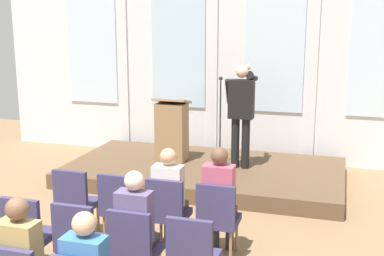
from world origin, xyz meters
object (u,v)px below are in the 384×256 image
Objects in this scene: audience_r0_c2 at (170,193)px; chair_r1_c3 at (193,254)px; chair_r0_c0 at (75,199)px; chair_r1_c0 at (28,231)px; audience_r1_c2 at (137,225)px; chair_r1_c2 at (134,245)px; mic_stand at (220,145)px; lectern at (172,131)px; chair_r0_c1 at (120,204)px; audience_r0_c3 at (220,196)px; chair_r1_c1 at (79,238)px; chair_r0_c3 at (218,215)px; speaker at (241,109)px; chair_r0_c2 at (168,209)px.

chair_r1_c3 is at bearing -60.50° from audience_r0_c2.
chair_r0_c0 and chair_r1_c0 have the same top height.
audience_r1_c2 is at bearing 3.75° from chair_r1_c0.
chair_r0_c0 and chair_r1_c2 have the same top height.
mic_stand is 0.91m from lectern.
mic_stand is 1.65× the size of chair_r0_c0.
audience_r0_c2 reaches higher than chair_r0_c1.
lectern is at bearing 111.81° from chair_r1_c3.
chair_r1_c1 is at bearing -138.61° from audience_r0_c3.
speaker is at bearing 96.26° from chair_r0_c3.
speaker reaches higher than audience_r1_c2.
audience_r0_c3 reaches higher than chair_r0_c3.
audience_r1_c2 reaches higher than chair_r0_c1.
audience_r1_c2 is (0.08, -3.91, 0.14)m from mic_stand.
lectern is 2.97m from chair_r0_c0.
chair_r0_c3 is at bearing 90.00° from chair_r1_c3.
speaker is 3.11m from chair_r0_c1.
lectern is 3.02m from audience_r0_c2.
speaker is 1.88× the size of chair_r1_c0.
chair_r0_c2 is at bearing -90.00° from audience_r0_c2.
chair_r1_c0 and chair_r1_c1 have the same top height.
mic_stand reaches higher than audience_r1_c2.
chair_r0_c0 is 0.72× the size of audience_r1_c2.
chair_r0_c0 and chair_r1_c3 have the same top height.
chair_r1_c1 is (-0.93, -3.90, -0.75)m from speaker.
audience_r1_c2 is at bearing 172.53° from chair_r1_c3.
audience_r0_c2 is at bearing 7.60° from chair_r0_c1.
chair_r1_c2 is 1.00× the size of chair_r1_c3.
lectern reaches higher than chair_r1_c0.
chair_r0_c1 is at bearing 123.64° from audience_r1_c2.
chair_r1_c1 is (-1.25, -1.02, 0.00)m from chair_r0_c3.
speaker is 4.08m from chair_r1_c1.
chair_r0_c3 is 1.00× the size of chair_r1_c1.
speaker is 4.26m from chair_r1_c0.
chair_r0_c0 is at bearing -111.48° from mic_stand.
mic_stand is 4.03m from chair_r1_c1.
lectern is 1.23× the size of chair_r0_c2.
audience_r0_c2 is 1.28m from chair_r1_c1.
chair_r0_c0 is 1.00× the size of chair_r0_c3.
chair_r1_c3 is (1.59, -3.96, -0.27)m from lectern.
mic_stand is at bearing 91.49° from chair_r0_c2.
chair_r1_c1 is at bearing -97.79° from mic_stand.
speaker is 2.99m from chair_r0_c2.
speaker is 1.88× the size of chair_r0_c2.
mic_stand is at bearing 99.96° from chair_r1_c3.
chair_r0_c2 is at bearing -71.90° from lectern.
chair_r1_c2 is (0.62, 0.00, 0.00)m from chair_r1_c1.
lectern is at bearing 94.87° from chair_r1_c1.
chair_r0_c1 is (0.62, 0.00, 0.00)m from chair_r0_c0.
audience_r1_c2 is at bearing -123.64° from chair_r0_c3.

